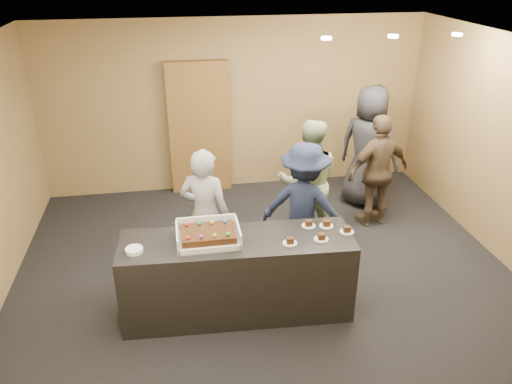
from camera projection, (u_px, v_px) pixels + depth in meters
room at (264, 168)px, 5.63m from camera, size 6.04×6.00×2.70m
serving_counter at (238, 276)px, 5.29m from camera, size 2.43×0.83×0.90m
storage_cabinet at (199, 128)px, 7.81m from camera, size 0.95×0.15×2.10m
cake_box at (208, 237)px, 5.05m from camera, size 0.63×0.44×0.19m
sheet_cake at (208, 234)px, 5.01m from camera, size 0.54×0.37×0.11m
plate_stack at (134, 250)px, 4.87m from camera, size 0.17×0.17×0.04m
slice_a at (290, 241)px, 5.02m from camera, size 0.15×0.15×0.07m
slice_b at (309, 224)px, 5.33m from camera, size 0.15×0.15×0.07m
slice_c at (321, 237)px, 5.08m from camera, size 0.15×0.15×0.07m
slice_d at (326, 224)px, 5.33m from camera, size 0.15×0.15×0.07m
slice_e at (347, 230)px, 5.22m from camera, size 0.15×0.15×0.07m
person_server_grey at (205, 215)px, 5.74m from camera, size 0.70×0.59×1.63m
person_sage_man at (309, 181)px, 6.52m from camera, size 0.91×0.76×1.68m
person_navy_man at (304, 207)px, 5.96m from camera, size 1.19×1.00×1.60m
person_brown_extra at (378, 171)px, 6.89m from camera, size 1.01×0.60×1.62m
person_dark_suit at (368, 147)px, 7.41m from camera, size 1.07×1.05×1.86m
ceiling_spotlights at (393, 36)px, 5.74m from camera, size 1.72×0.12×0.03m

